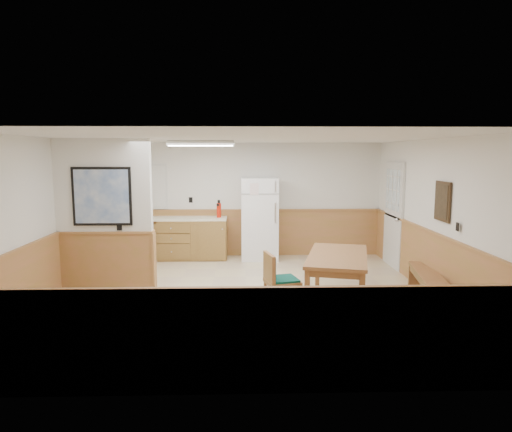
{
  "coord_description": "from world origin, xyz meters",
  "views": [
    {
      "loc": [
        -0.04,
        -7.06,
        2.26
      ],
      "look_at": [
        0.17,
        0.4,
        1.24
      ],
      "focal_mm": 32.0,
      "sensor_mm": 36.0,
      "label": 1
    }
  ],
  "objects_px": {
    "fire_extinguisher": "(219,210)",
    "soap_bottle": "(143,213)",
    "dining_chair": "(276,277)",
    "dining_table": "(338,261)",
    "refrigerator": "(260,219)",
    "dining_bench": "(428,279)"
  },
  "relations": [
    {
      "from": "fire_extinguisher",
      "to": "soap_bottle",
      "type": "bearing_deg",
      "value": 160.42
    },
    {
      "from": "dining_chair",
      "to": "dining_table",
      "type": "bearing_deg",
      "value": 5.22
    },
    {
      "from": "refrigerator",
      "to": "fire_extinguisher",
      "type": "height_order",
      "value": "refrigerator"
    },
    {
      "from": "dining_chair",
      "to": "soap_bottle",
      "type": "distance_m",
      "value": 4.28
    },
    {
      "from": "soap_bottle",
      "to": "dining_chair",
      "type": "bearing_deg",
      "value": -51.78
    },
    {
      "from": "dining_bench",
      "to": "soap_bottle",
      "type": "bearing_deg",
      "value": 159.49
    },
    {
      "from": "dining_bench",
      "to": "dining_table",
      "type": "bearing_deg",
      "value": -168.02
    },
    {
      "from": "refrigerator",
      "to": "soap_bottle",
      "type": "distance_m",
      "value": 2.51
    },
    {
      "from": "soap_bottle",
      "to": "fire_extinguisher",
      "type": "bearing_deg",
      "value": 0.55
    },
    {
      "from": "dining_table",
      "to": "dining_chair",
      "type": "xyz_separation_m",
      "value": [
        -0.95,
        -0.33,
        -0.16
      ]
    },
    {
      "from": "fire_extinguisher",
      "to": "refrigerator",
      "type": "bearing_deg",
      "value": -22.81
    },
    {
      "from": "refrigerator",
      "to": "dining_chair",
      "type": "xyz_separation_m",
      "value": [
        0.12,
        -3.31,
        -0.38
      ]
    },
    {
      "from": "dining_chair",
      "to": "fire_extinguisher",
      "type": "xyz_separation_m",
      "value": [
        -1.0,
        3.35,
        0.57
      ]
    },
    {
      "from": "dining_chair",
      "to": "refrigerator",
      "type": "bearing_deg",
      "value": 78.47
    },
    {
      "from": "dining_table",
      "to": "dining_bench",
      "type": "height_order",
      "value": "dining_table"
    },
    {
      "from": "dining_table",
      "to": "soap_bottle",
      "type": "bearing_deg",
      "value": 154.31
    },
    {
      "from": "dining_bench",
      "to": "dining_chair",
      "type": "bearing_deg",
      "value": -160.91
    },
    {
      "from": "dining_table",
      "to": "dining_bench",
      "type": "distance_m",
      "value": 1.45
    },
    {
      "from": "dining_table",
      "to": "refrigerator",
      "type": "bearing_deg",
      "value": 124.19
    },
    {
      "from": "refrigerator",
      "to": "dining_bench",
      "type": "xyz_separation_m",
      "value": [
        2.49,
        -2.94,
        -0.54
      ]
    },
    {
      "from": "fire_extinguisher",
      "to": "soap_bottle",
      "type": "distance_m",
      "value": 1.63
    },
    {
      "from": "refrigerator",
      "to": "fire_extinguisher",
      "type": "bearing_deg",
      "value": 177.64
    }
  ]
}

